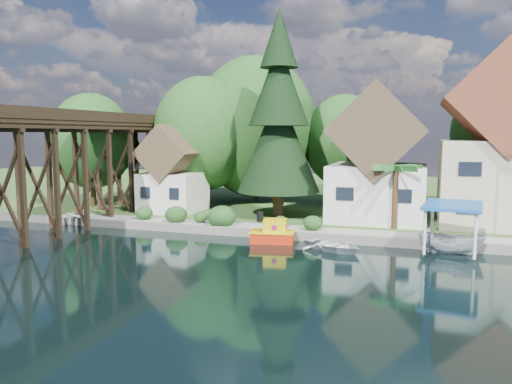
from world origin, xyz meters
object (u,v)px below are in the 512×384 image
Objects in this scene: trestle_bridge at (55,162)px; house_center at (499,148)px; tugboat at (273,233)px; conifer at (279,118)px; boat_white_a at (333,244)px; shed at (173,175)px; palm_tree at (396,170)px; boat_canopy at (452,233)px; house_left at (378,163)px.

trestle_bridge is 33.96m from house_center.
conifer is at bearing 103.37° from tugboat.
boat_white_a is (21.13, 0.61, -4.92)m from trestle_bridge.
tugboat is at bearing 105.84° from boat_white_a.
conifer is at bearing 63.05° from boat_white_a.
conifer reaches higher than boat_white_a.
palm_tree is at bearing -7.41° from shed.
boat_canopy is (13.46, -7.59, -7.42)m from conifer.
house_left is at bearing 25.21° from trestle_bridge.
house_center is at bearing -17.37° from boat_white_a.
conifer is at bearing -171.07° from house_left.
palm_tree reaches higher than boat_white_a.
trestle_bridge reaches higher than boat_canopy.
house_center reaches higher than shed.
trestle_bridge is at bearing 119.68° from boat_white_a.
house_center is 8.82m from palm_tree.
conifer is 13.75m from boat_white_a.
palm_tree is at bearing 127.68° from boat_canopy.
house_center is at bearing 5.93° from conifer.
boat_white_a is at bearing -119.35° from palm_tree.
tugboat is 0.79× the size of boat_white_a.
shed is 1.56× the size of palm_tree.
palm_tree is at bearing -1.31° from boat_white_a.
house_left is at bearing 111.50° from palm_tree.
palm_tree is (24.60, 6.78, -0.45)m from trestle_bridge.
boat_white_a is (6.27, -8.94, -8.36)m from conifer.
boat_white_a is at bearing -28.40° from shed.
shed reaches higher than boat_canopy.
house_left reaches higher than boat_white_a.
conifer is at bearing -174.07° from house_center.
boat_canopy is (3.72, -4.82, -3.54)m from palm_tree.
boat_white_a is at bearing -135.41° from house_center.
house_left is 11.41m from boat_white_a.
palm_tree is (1.60, -4.05, -0.24)m from house_left.
tugboat is at bearing -123.92° from house_left.
house_center is (32.00, 11.33, 1.07)m from trestle_bridge.
palm_tree is 10.33m from tugboat.
shed is 2.41× the size of tugboat.
trestle_bridge is at bearing -160.51° from house_center.
tugboat is at bearing -76.63° from conifer.
shed is 1.48× the size of boat_canopy.
tugboat is 11.58m from boat_canopy.
tugboat is (1.90, -8.00, -8.13)m from conifer.
shed is 24.58m from boat_canopy.
shed is at bearing 61.81° from trestle_bridge.
trestle_bridge is 25.42m from house_left.
conifer is at bearing 1.29° from shed.
trestle_bridge is 17.47m from tugboat.
palm_tree is 1.22× the size of boat_white_a.
boat_canopy is at bearing 2.03° from tugboat.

